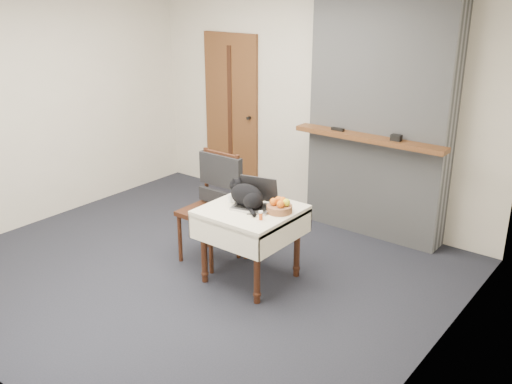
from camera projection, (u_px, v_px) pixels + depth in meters
ground at (196, 270)px, 5.42m from camera, size 4.50×4.50×0.00m
room_shell at (224, 77)px, 5.15m from camera, size 4.52×4.01×2.61m
door at (231, 114)px, 7.23m from camera, size 0.82×0.10×2.00m
chimney at (380, 115)px, 5.82m from camera, size 1.62×0.48×2.60m
side_table at (251, 220)px, 5.07m from camera, size 0.78×0.78×0.70m
laptop at (256, 200)px, 5.05m from camera, size 0.40×0.37×0.26m
cat at (247, 196)px, 5.03m from camera, size 0.46×0.31×0.24m
cream_jar at (230, 199)px, 5.15m from camera, size 0.06×0.06×0.07m
pill_bottle at (261, 215)px, 4.77m from camera, size 0.04×0.04×0.08m
fruit_basket at (280, 206)px, 4.93m from camera, size 0.22×0.22×0.13m
desk_clutter at (266, 212)px, 4.93m from camera, size 0.15×0.07×0.01m
chair at (216, 192)px, 5.48m from camera, size 0.49×0.47×1.06m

